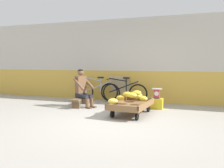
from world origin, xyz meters
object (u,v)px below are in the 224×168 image
at_px(bicycle_near_left, 98,91).
at_px(sign_board, 120,89).
at_px(plastic_crate, 157,104).
at_px(bicycle_far_left, 123,92).
at_px(low_bench, 81,100).
at_px(weighing_scale, 157,93).
at_px(banana_cart, 131,105).
at_px(vendor_seated, 83,88).

xyz_separation_m(bicycle_near_left, sign_board, (0.73, 0.28, 0.08)).
bearing_deg(bicycle_near_left, sign_board, 21.06).
bearing_deg(sign_board, plastic_crate, -33.67).
height_order(bicycle_far_left, sign_board, sign_board).
relative_size(low_bench, sign_board, 1.28).
bearing_deg(low_bench, bicycle_near_left, 81.65).
xyz_separation_m(weighing_scale, bicycle_far_left, (-1.24, 0.74, -0.10)).
distance_m(weighing_scale, sign_board, 1.69).
relative_size(banana_cart, low_bench, 1.34).
distance_m(banana_cart, bicycle_near_left, 2.32).
bearing_deg(banana_cart, sign_board, 115.06).
bearing_deg(low_bench, vendor_seated, -23.74).
relative_size(bicycle_far_left, sign_board, 1.90).
xyz_separation_m(bicycle_far_left, sign_board, (-0.17, 0.20, 0.08)).
height_order(vendor_seated, sign_board, vendor_seated).
height_order(low_bench, sign_board, sign_board).
relative_size(banana_cart, vendor_seated, 1.32).
distance_m(banana_cart, bicycle_far_left, 1.89).
bearing_deg(low_bench, weighing_scale, 9.02).
relative_size(low_bench, bicycle_near_left, 0.68).
height_order(weighing_scale, bicycle_near_left, bicycle_near_left).
xyz_separation_m(vendor_seated, weighing_scale, (2.20, 0.40, -0.11)).
bearing_deg(sign_board, vendor_seated, -120.78).
distance_m(low_bench, bicycle_near_left, 1.04).
height_order(weighing_scale, sign_board, sign_board).
xyz_separation_m(banana_cart, low_bench, (-1.78, 0.63, -0.04)).
bearing_deg(vendor_seated, banana_cart, -19.40).
bearing_deg(bicycle_far_left, banana_cart, -67.03).
bearing_deg(bicycle_near_left, plastic_crate, -17.12).
distance_m(vendor_seated, sign_board, 1.56).
bearing_deg(bicycle_near_left, banana_cart, -45.42).
xyz_separation_m(plastic_crate, sign_board, (-1.40, 0.94, 0.28)).
bearing_deg(sign_board, banana_cart, -64.94).
bearing_deg(sign_board, bicycle_near_left, -158.94).
bearing_deg(banana_cart, plastic_crate, 63.30).
xyz_separation_m(vendor_seated, sign_board, (0.79, 1.33, -0.13)).
relative_size(vendor_seated, sign_board, 1.31).
relative_size(banana_cart, weighing_scale, 5.02).
bearing_deg(bicycle_far_left, low_bench, -133.51).
height_order(banana_cart, bicycle_near_left, bicycle_near_left).
height_order(banana_cart, bicycle_far_left, bicycle_far_left).
bearing_deg(low_bench, plastic_crate, 9.05).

